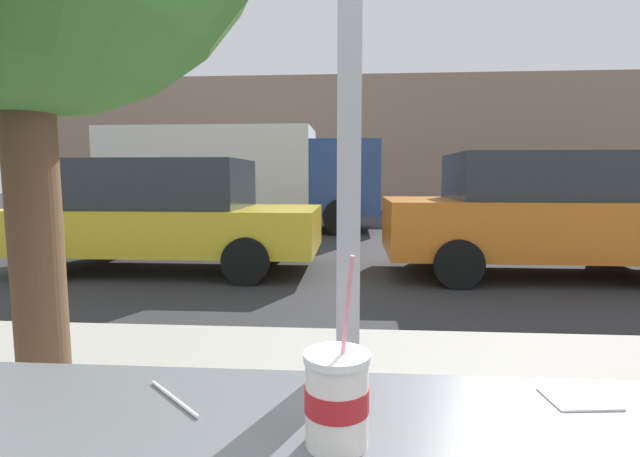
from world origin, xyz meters
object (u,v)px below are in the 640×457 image
soda_cup_right (337,397)px  parked_car_orange (542,214)px  box_truck (240,174)px  parked_car_yellow (167,215)px

soda_cup_right → parked_car_orange: (2.75, 6.21, -0.19)m
parked_car_orange → box_truck: (-5.75, 5.45, 0.62)m
soda_cup_right → parked_car_orange: bearing=66.1°
parked_car_yellow → parked_car_orange: size_ratio=1.02×
soda_cup_right → box_truck: 12.04m
parked_car_yellow → box_truck: box_truck is taller
soda_cup_right → box_truck: box_truck is taller
box_truck → parked_car_orange: bearing=-43.5°
parked_car_orange → parked_car_yellow: bearing=180.0°
soda_cup_right → box_truck: size_ratio=0.04×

